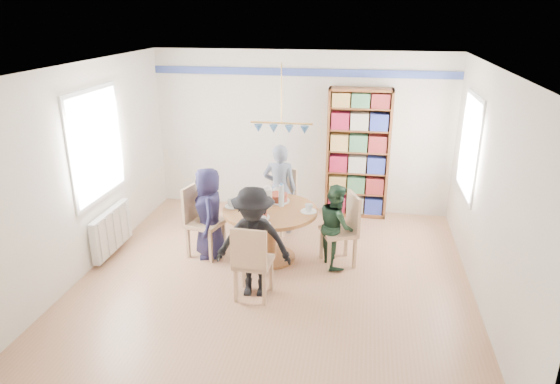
% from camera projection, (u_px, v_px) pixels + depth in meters
% --- Properties ---
extents(ground, '(5.00, 5.00, 0.00)m').
position_uv_depth(ground, '(275.00, 277.00, 6.55)').
color(ground, '#A87B59').
extents(room_shell, '(5.00, 5.00, 5.00)m').
position_uv_depth(room_shell, '(267.00, 138.00, 6.82)').
color(room_shell, white).
rests_on(room_shell, ground).
extents(radiator, '(0.12, 1.00, 0.60)m').
position_uv_depth(radiator, '(112.00, 230.00, 7.10)').
color(radiator, silver).
rests_on(radiator, ground).
extents(dining_table, '(1.30, 1.30, 0.75)m').
position_uv_depth(dining_table, '(270.00, 222.00, 6.86)').
color(dining_table, '#956030').
rests_on(dining_table, ground).
extents(chair_left, '(0.54, 0.54, 1.02)m').
position_uv_depth(chair_left, '(200.00, 217.00, 7.01)').
color(chair_left, tan).
rests_on(chair_left, ground).
extents(chair_right, '(0.58, 0.58, 1.00)m').
position_uv_depth(chair_right, '(345.00, 226.00, 6.74)').
color(chair_right, tan).
rests_on(chair_right, ground).
extents(chair_far, '(0.57, 0.57, 0.99)m').
position_uv_depth(chair_far, '(281.00, 196.00, 7.82)').
color(chair_far, tan).
rests_on(chair_far, ground).
extents(chair_near, '(0.45, 0.45, 0.98)m').
position_uv_depth(chair_near, '(252.00, 260.00, 5.88)').
color(chair_near, tan).
rests_on(chair_near, ground).
extents(person_left, '(0.61, 0.74, 1.30)m').
position_uv_depth(person_left, '(209.00, 213.00, 6.93)').
color(person_left, '#1C1A3A').
rests_on(person_left, ground).
extents(person_right, '(0.59, 0.67, 1.15)m').
position_uv_depth(person_right, '(336.00, 225.00, 6.71)').
color(person_right, '#1B3624').
rests_on(person_right, ground).
extents(person_far, '(0.52, 0.34, 1.42)m').
position_uv_depth(person_far, '(280.00, 189.00, 7.67)').
color(person_far, gray).
rests_on(person_far, ground).
extents(person_near, '(0.94, 0.59, 1.40)m').
position_uv_depth(person_near, '(254.00, 242.00, 5.94)').
color(person_near, black).
rests_on(person_near, ground).
extents(bookshelf, '(1.02, 0.31, 2.14)m').
position_uv_depth(bookshelf, '(358.00, 155.00, 8.20)').
color(bookshelf, brown).
rests_on(bookshelf, ground).
extents(tableware, '(1.28, 1.28, 0.34)m').
position_uv_depth(tableware, '(269.00, 203.00, 6.80)').
color(tableware, white).
rests_on(tableware, dining_table).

